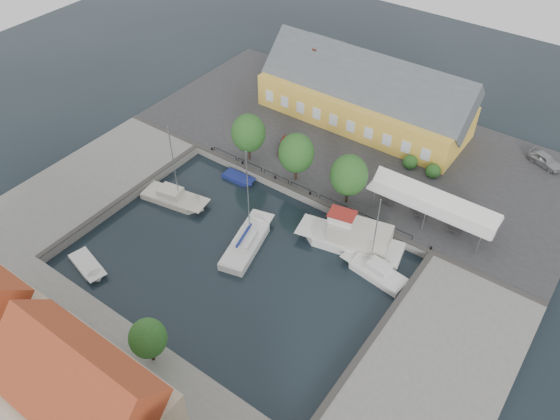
% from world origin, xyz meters
% --- Properties ---
extents(ground, '(140.00, 140.00, 0.00)m').
position_xyz_m(ground, '(0.00, 0.00, 0.00)').
color(ground, black).
rests_on(ground, ground).
extents(north_quay, '(56.00, 26.00, 1.00)m').
position_xyz_m(north_quay, '(0.00, 23.00, 0.50)').
color(north_quay, '#2D2D30').
rests_on(north_quay, ground).
extents(west_quay, '(12.00, 24.00, 1.00)m').
position_xyz_m(west_quay, '(-22.00, -2.00, 0.50)').
color(west_quay, slate).
rests_on(west_quay, ground).
extents(east_quay, '(12.00, 24.00, 1.00)m').
position_xyz_m(east_quay, '(22.00, -2.00, 0.50)').
color(east_quay, slate).
rests_on(east_quay, ground).
extents(south_bank, '(56.00, 14.00, 1.00)m').
position_xyz_m(south_bank, '(0.00, -21.00, 0.50)').
color(south_bank, slate).
rests_on(south_bank, ground).
extents(quay_edge_fittings, '(56.00, 24.72, 0.40)m').
position_xyz_m(quay_edge_fittings, '(0.02, 4.75, 1.06)').
color(quay_edge_fittings, '#383533').
rests_on(quay_edge_fittings, north_quay).
extents(warehouse, '(28.56, 14.00, 9.55)m').
position_xyz_m(warehouse, '(-2.60, 28.36, 4.43)').
color(warehouse, gold).
rests_on(warehouse, north_quay).
extents(tent_canopy, '(14.00, 4.00, 2.83)m').
position_xyz_m(tent_canopy, '(14.00, 14.50, 3.68)').
color(tent_canopy, silver).
rests_on(tent_canopy, north_quay).
extents(quay_trees, '(18.20, 4.20, 6.30)m').
position_xyz_m(quay_trees, '(-2.00, 12.00, 4.88)').
color(quay_trees, black).
rests_on(quay_trees, north_quay).
extents(car_silver, '(4.82, 3.32, 1.52)m').
position_xyz_m(car_silver, '(21.32, 32.24, 1.76)').
color(car_silver, '#989B9F').
rests_on(car_silver, north_quay).
extents(car_red, '(2.74, 4.03, 1.26)m').
position_xyz_m(car_red, '(-6.44, 16.23, 1.63)').
color(car_red, maroon).
rests_on(car_red, north_quay).
extents(center_sailboat, '(4.80, 9.40, 12.50)m').
position_xyz_m(center_sailboat, '(-0.49, 0.56, 0.36)').
color(center_sailboat, silver).
rests_on(center_sailboat, ground).
extents(trawler, '(11.93, 5.72, 5.00)m').
position_xyz_m(trawler, '(8.78, 7.21, 1.02)').
color(trawler, silver).
rests_on(trawler, ground).
extents(east_boat_a, '(7.36, 3.32, 10.27)m').
position_xyz_m(east_boat_a, '(12.57, 5.10, 0.26)').
color(east_boat_a, silver).
rests_on(east_boat_a, ground).
extents(west_boat_b, '(8.46, 4.15, 11.15)m').
position_xyz_m(west_boat_b, '(-12.04, 1.44, 0.26)').
color(west_boat_b, '#B8B3A5').
rests_on(west_boat_b, ground).
extents(launch_sw, '(5.43, 3.10, 0.98)m').
position_xyz_m(launch_sw, '(-11.97, -11.35, 0.09)').
color(launch_sw, silver).
rests_on(launch_sw, ground).
extents(launch_nw, '(4.26, 1.78, 0.88)m').
position_xyz_m(launch_nw, '(-8.40, 8.93, 0.09)').
color(launch_nw, navy).
rests_on(launch_nw, ground).
extents(townhouses, '(36.30, 8.50, 12.00)m').
position_xyz_m(townhouses, '(1.93, -23.24, 5.82)').
color(townhouses, beige).
rests_on(townhouses, south_bank).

